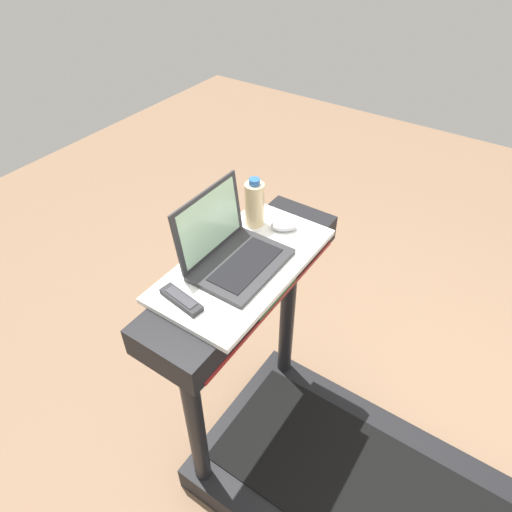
% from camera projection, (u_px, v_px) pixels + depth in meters
% --- Properties ---
extents(treadmill_base, '(0.90, 1.64, 1.12)m').
position_uv_depth(treadmill_base, '(362.00, 478.00, 1.95)').
color(treadmill_base, black).
rests_on(treadmill_base, ground).
extents(desk_board, '(0.68, 0.36, 0.02)m').
position_uv_depth(desk_board, '(244.00, 264.00, 1.60)').
color(desk_board, white).
rests_on(desk_board, treadmill_base).
extents(laptop, '(0.33, 0.27, 0.25)m').
position_uv_depth(laptop, '(231.00, 251.00, 1.56)').
color(laptop, '#2D2D30').
rests_on(laptop, desk_board).
extents(computer_mouse, '(0.11, 0.12, 0.03)m').
position_uv_depth(computer_mouse, '(284.00, 226.00, 1.72)').
color(computer_mouse, '#B2B2B7').
rests_on(computer_mouse, desk_board).
extents(water_bottle, '(0.07, 0.07, 0.19)m').
position_uv_depth(water_bottle, '(254.00, 204.00, 1.71)').
color(water_bottle, beige).
rests_on(water_bottle, desk_board).
extents(tv_remote, '(0.07, 0.16, 0.02)m').
position_uv_depth(tv_remote, '(181.00, 300.00, 1.44)').
color(tv_remote, '#232326').
rests_on(tv_remote, desk_board).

